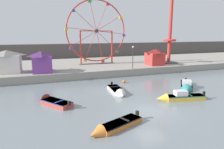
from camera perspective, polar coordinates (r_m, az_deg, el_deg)
name	(u,v)px	position (r m, az deg, el deg)	size (l,w,h in m)	color
ground_plane	(150,111)	(19.46, 10.82, -10.22)	(240.00, 240.00, 0.00)	slate
quay_promenade	(87,66)	(41.80, -6.95, 2.32)	(110.00, 19.23, 1.22)	gray
distant_town_skyline	(72,51)	(60.66, -11.36, 6.47)	(140.00, 3.00, 4.40)	#564C47
motorboat_mustard_yellow	(178,97)	(23.25, 18.13, -6.09)	(5.66, 2.22, 1.37)	gold
motorboat_teal_painted	(187,86)	(28.36, 20.34, -3.18)	(4.54, 5.21, 1.51)	teal
motorboat_faded_red	(51,101)	(21.95, -16.75, -7.28)	(3.58, 4.40, 1.28)	#B24238
motorboat_orange_hull	(112,127)	(15.66, 0.02, -14.63)	(4.94, 2.88, 1.10)	orange
motorboat_white_red_stripe	(118,91)	(24.61, 1.66, -4.79)	(1.71, 5.00, 1.24)	silver
ferris_wheel_red_frame	(96,32)	(40.62, -4.42, 11.88)	(12.30, 1.20, 12.52)	red
drop_tower_red_tower	(170,33)	(43.19, 16.07, 11.20)	(2.80, 2.80, 15.47)	#BC332D
carnival_booth_purple_stall	(42,61)	(33.30, -19.29, 3.54)	(3.21, 3.64, 3.31)	purple
carnival_booth_red_striped	(155,57)	(40.02, 11.99, 4.99)	(3.18, 3.39, 3.12)	red
carnival_booth_white_ticket	(7,61)	(34.90, -27.51, 3.38)	(4.31, 3.49, 3.49)	silver
promenade_lamp_near	(133,54)	(34.95, 5.93, 5.83)	(0.32, 0.32, 3.90)	#2D2D33
mooring_buoy_orange	(124,81)	(29.90, 3.40, -1.97)	(0.44, 0.44, 0.44)	orange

